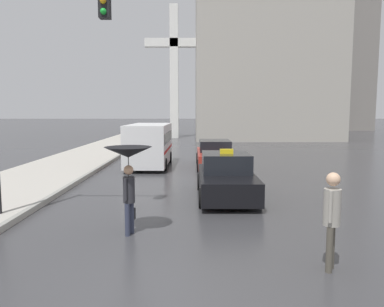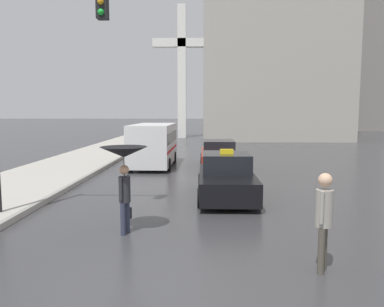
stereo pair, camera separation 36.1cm
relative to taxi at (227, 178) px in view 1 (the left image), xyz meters
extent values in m
plane|color=#38383A|center=(-1.70, -7.08, -0.68)|extent=(300.00, 300.00, 0.00)
cube|color=black|center=(0.00, -0.05, -0.16)|extent=(1.80, 4.21, 0.70)
cube|color=black|center=(0.00, 0.16, 0.51)|extent=(1.58, 1.89, 0.63)
cylinder|color=black|center=(0.85, -1.36, -0.38)|extent=(0.20, 0.60, 0.60)
cylinder|color=black|center=(-0.86, -1.36, -0.38)|extent=(0.20, 0.60, 0.60)
cylinder|color=black|center=(0.85, 1.25, -0.38)|extent=(0.20, 0.60, 0.60)
cylinder|color=black|center=(-0.86, 1.25, -0.38)|extent=(0.20, 0.60, 0.60)
cube|color=yellow|center=(0.00, -0.05, 0.90)|extent=(0.44, 0.16, 0.16)
cube|color=#A52D23|center=(0.04, 6.83, -0.17)|extent=(1.80, 4.72, 0.69)
cube|color=black|center=(0.04, 7.06, 0.46)|extent=(1.58, 2.13, 0.56)
cylinder|color=black|center=(0.89, 5.36, -0.38)|extent=(0.20, 0.60, 0.60)
cylinder|color=black|center=(-0.82, 5.36, -0.38)|extent=(0.20, 0.60, 0.60)
cylinder|color=black|center=(0.89, 8.29, -0.38)|extent=(0.20, 0.60, 0.60)
cylinder|color=black|center=(-0.82, 8.29, -0.38)|extent=(0.20, 0.60, 0.60)
cube|color=silver|center=(-3.42, 7.28, 0.53)|extent=(2.09, 5.12, 2.08)
cube|color=black|center=(-3.42, 7.28, 0.89)|extent=(2.10, 4.71, 0.54)
cube|color=red|center=(-3.42, 7.28, 0.26)|extent=(2.11, 4.92, 0.14)
cylinder|color=black|center=(-2.50, 5.74, -0.36)|extent=(0.21, 0.63, 0.63)
cylinder|color=black|center=(-4.40, 5.77, -0.36)|extent=(0.21, 0.63, 0.63)
cylinder|color=black|center=(-2.44, 8.79, -0.36)|extent=(0.21, 0.63, 0.63)
cylinder|color=black|center=(-4.34, 8.82, -0.36)|extent=(0.21, 0.63, 0.63)
cylinder|color=#2D3347|center=(-2.67, -3.98, -0.29)|extent=(0.15, 0.15, 0.78)
cylinder|color=#2D3347|center=(-2.61, -3.77, -0.29)|extent=(0.15, 0.15, 0.78)
cylinder|color=#28282D|center=(-2.64, -3.87, 0.40)|extent=(0.34, 0.34, 0.61)
sphere|color=tan|center=(-2.64, -3.87, 0.87)|extent=(0.23, 0.23, 0.23)
cylinder|color=#28282D|center=(-2.69, -4.04, 0.45)|extent=(0.09, 0.09, 0.52)
cylinder|color=#28282D|center=(-2.59, -3.70, 0.45)|extent=(0.09, 0.09, 0.52)
cone|color=black|center=(-2.64, -3.87, 1.29)|extent=(1.10, 1.10, 0.25)
cylinder|color=black|center=(-2.64, -3.87, 0.95)|extent=(0.02, 0.02, 0.68)
cube|color=#262628|center=(-2.62, -3.61, -0.25)|extent=(0.15, 0.20, 0.28)
cylinder|color=#4C473D|center=(1.43, -5.80, -0.25)|extent=(0.16, 0.16, 0.85)
cylinder|color=#4C473D|center=(1.33, -5.99, -0.25)|extent=(0.16, 0.16, 0.85)
cylinder|color=gray|center=(1.38, -5.89, 0.51)|extent=(0.41, 0.41, 0.67)
sphere|color=#DBAD89|center=(1.38, -5.89, 1.02)|extent=(0.25, 0.25, 0.25)
cylinder|color=gray|center=(1.47, -5.72, 0.56)|extent=(0.10, 0.10, 0.57)
cylinder|color=gray|center=(1.29, -6.06, 0.56)|extent=(0.10, 0.10, 0.57)
cube|color=black|center=(-3.38, -2.66, 4.99)|extent=(0.28, 0.28, 0.80)
sphere|color=orange|center=(-3.38, -2.82, 4.99)|extent=(0.16, 0.16, 0.16)
sphere|color=green|center=(-3.38, -2.82, 4.73)|extent=(0.16, 0.16, 0.16)
cube|color=gray|center=(19.59, 48.20, 18.57)|extent=(13.78, 8.42, 38.50)
cube|color=white|center=(-3.11, 29.05, 6.49)|extent=(0.90, 0.90, 14.33)
cube|color=white|center=(-3.11, 29.05, 9.64)|extent=(6.31, 0.90, 0.90)
camera|label=1|loc=(-1.16, -12.50, 2.23)|focal=35.00mm
camera|label=2|loc=(-0.80, -12.50, 2.23)|focal=35.00mm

